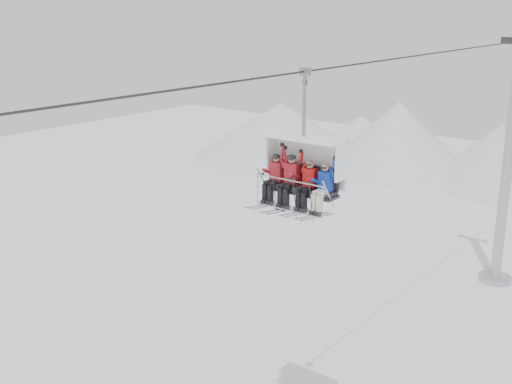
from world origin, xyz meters
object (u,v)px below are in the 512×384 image
Objects in this scene: lift_tower_right at (506,183)px; skier_far_left at (274,176)px; skier_center_left at (290,178)px; skier_center_right at (308,183)px; skier_far_right at (323,186)px; chairlift_carrier at (306,162)px.

skier_far_left is (-0.89, -19.99, 4.42)m from lift_tower_right.
skier_center_left is 1.00× the size of skier_center_right.
skier_far_right is at bearing -0.15° from skier_center_right.
chairlift_carrier is 1.01m from skier_far_right.
chairlift_carrier is 0.67m from skier_center_right.
lift_tower_right is 20.47m from skier_center_right.
chairlift_carrier is 0.65m from skier_center_left.
skier_far_left is 1.19m from skier_center_right.
lift_tower_right is 7.99× the size of skier_center_left.
skier_center_right is (0.30, -0.31, -0.50)m from chairlift_carrier.
skier_far_left is 0.56m from skier_center_left.
skier_center_left is at bearing 179.09° from skier_center_right.
skier_far_left is at bearing -179.25° from skier_center_left.
skier_far_left is 1.71m from skier_far_right.
chairlift_carrier is at bearing 134.18° from skier_center_right.
skier_center_left is (-0.32, -19.98, 4.44)m from lift_tower_right.
lift_tower_right reaches higher than skier_far_right.
skier_center_left is at bearing -136.91° from chairlift_carrier.
skier_far_left is 1.00× the size of skier_far_right.
skier_center_left reaches higher than skier_far_left.
chairlift_carrier reaches higher than skier_center_left.
lift_tower_right reaches higher than skier_center_left.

